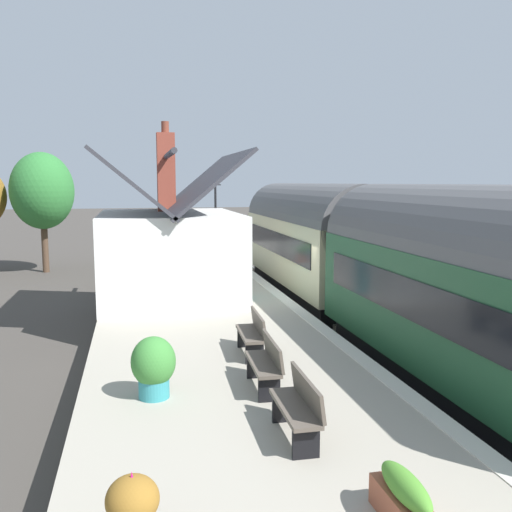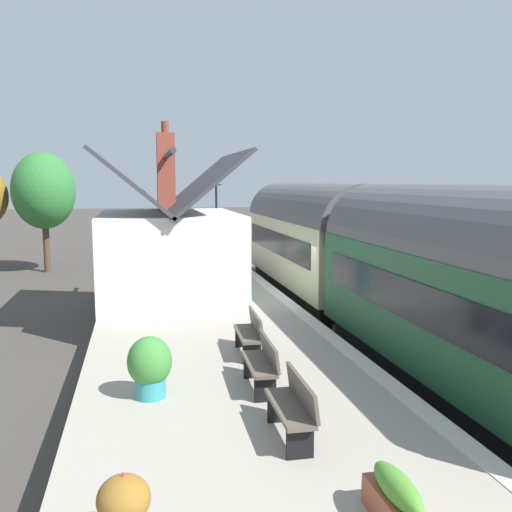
{
  "view_description": "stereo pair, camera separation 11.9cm",
  "coord_description": "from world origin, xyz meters",
  "px_view_note": "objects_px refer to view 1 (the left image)",
  "views": [
    {
      "loc": [
        -16.25,
        5.58,
        4.36
      ],
      "look_at": [
        2.22,
        1.5,
        1.83
      ],
      "focal_mm": 38.69,
      "sensor_mm": 36.0,
      "label": 1
    },
    {
      "loc": [
        -16.28,
        5.47,
        4.36
      ],
      "look_at": [
        2.22,
        1.5,
        1.83
      ],
      "focal_mm": 38.69,
      "sensor_mm": 36.0,
      "label": 2
    }
  ],
  "objects_px": {
    "tree_behind_building": "(42,191)",
    "planter_by_door": "(405,502)",
    "planter_edge_far": "(153,366)",
    "planter_bench_left": "(182,251)",
    "train": "(365,257)",
    "planter_edge_near": "(133,509)",
    "lamp_post_platform": "(215,200)",
    "planter_corner_building": "(153,247)",
    "station_building": "(170,250)",
    "bench_by_lamp": "(299,406)",
    "bench_platform_end": "(253,332)",
    "planter_bench_right": "(203,256)",
    "bench_near_building": "(266,362)"
  },
  "relations": [
    {
      "from": "lamp_post_platform",
      "to": "planter_by_door",
      "type": "bearing_deg",
      "value": 177.29
    },
    {
      "from": "planter_edge_near",
      "to": "bench_platform_end",
      "type": "bearing_deg",
      "value": -23.12
    },
    {
      "from": "train",
      "to": "lamp_post_platform",
      "type": "bearing_deg",
      "value": 16.67
    },
    {
      "from": "bench_by_lamp",
      "to": "planter_corner_building",
      "type": "distance_m",
      "value": 21.08
    },
    {
      "from": "planter_edge_near",
      "to": "tree_behind_building",
      "type": "height_order",
      "value": "tree_behind_building"
    },
    {
      "from": "train",
      "to": "bench_by_lamp",
      "type": "height_order",
      "value": "train"
    },
    {
      "from": "bench_near_building",
      "to": "planter_bench_right",
      "type": "xyz_separation_m",
      "value": [
        14.58,
        -0.69,
        -0.08
      ]
    },
    {
      "from": "train",
      "to": "planter_edge_far",
      "type": "bearing_deg",
      "value": 133.16
    },
    {
      "from": "station_building",
      "to": "tree_behind_building",
      "type": "relative_size",
      "value": 1.0
    },
    {
      "from": "planter_edge_near",
      "to": "lamp_post_platform",
      "type": "distance_m",
      "value": 19.87
    },
    {
      "from": "planter_bench_left",
      "to": "lamp_post_platform",
      "type": "xyz_separation_m",
      "value": [
        -0.03,
        -1.55,
        2.28
      ]
    },
    {
      "from": "bench_by_lamp",
      "to": "tree_behind_building",
      "type": "xyz_separation_m",
      "value": [
        21.26,
        6.43,
        2.64
      ]
    },
    {
      "from": "train",
      "to": "planter_edge_near",
      "type": "height_order",
      "value": "train"
    },
    {
      "from": "station_building",
      "to": "planter_edge_near",
      "type": "xyz_separation_m",
      "value": [
        -12.0,
        1.13,
        -1.08
      ]
    },
    {
      "from": "train",
      "to": "station_building",
      "type": "relative_size",
      "value": 3.53
    },
    {
      "from": "tree_behind_building",
      "to": "bench_near_building",
      "type": "bearing_deg",
      "value": -161.64
    },
    {
      "from": "planter_edge_far",
      "to": "planter_corner_building",
      "type": "xyz_separation_m",
      "value": [
        19.11,
        -0.64,
        -0.23
      ]
    },
    {
      "from": "planter_edge_near",
      "to": "planter_corner_building",
      "type": "relative_size",
      "value": 0.76
    },
    {
      "from": "planter_edge_far",
      "to": "planter_bench_right",
      "type": "distance_m",
      "value": 14.78
    },
    {
      "from": "station_building",
      "to": "planter_edge_far",
      "type": "distance_m",
      "value": 8.32
    },
    {
      "from": "train",
      "to": "planter_by_door",
      "type": "xyz_separation_m",
      "value": [
        -9.95,
        3.86,
        -1.11
      ]
    },
    {
      "from": "bench_near_building",
      "to": "planter_bench_right",
      "type": "bearing_deg",
      "value": -2.71
    },
    {
      "from": "bench_by_lamp",
      "to": "planter_by_door",
      "type": "height_order",
      "value": "bench_by_lamp"
    },
    {
      "from": "bench_platform_end",
      "to": "planter_bench_left",
      "type": "xyz_separation_m",
      "value": [
        13.77,
        0.3,
        0.01
      ]
    },
    {
      "from": "planter_edge_far",
      "to": "planter_bench_left",
      "type": "xyz_separation_m",
      "value": [
        15.64,
        -1.78,
        -0.06
      ]
    },
    {
      "from": "planter_edge_near",
      "to": "planter_bench_left",
      "type": "bearing_deg",
      "value": -6.2
    },
    {
      "from": "bench_platform_end",
      "to": "lamp_post_platform",
      "type": "distance_m",
      "value": 13.99
    },
    {
      "from": "bench_platform_end",
      "to": "planter_bench_right",
      "type": "xyz_separation_m",
      "value": [
        12.68,
        -0.51,
        -0.08
      ]
    },
    {
      "from": "planter_edge_far",
      "to": "lamp_post_platform",
      "type": "distance_m",
      "value": 16.11
    },
    {
      "from": "planter_edge_near",
      "to": "planter_corner_building",
      "type": "distance_m",
      "value": 22.91
    },
    {
      "from": "planter_by_door",
      "to": "tree_behind_building",
      "type": "height_order",
      "value": "tree_behind_building"
    },
    {
      "from": "train",
      "to": "planter_edge_far",
      "type": "relative_size",
      "value": 19.81
    },
    {
      "from": "tree_behind_building",
      "to": "planter_by_door",
      "type": "bearing_deg",
      "value": -163.55
    },
    {
      "from": "train",
      "to": "station_building",
      "type": "distance_m",
      "value": 5.94
    },
    {
      "from": "bench_by_lamp",
      "to": "planter_edge_near",
      "type": "relative_size",
      "value": 1.82
    },
    {
      "from": "bench_platform_end",
      "to": "planter_edge_far",
      "type": "xyz_separation_m",
      "value": [
        -1.87,
        2.07,
        0.07
      ]
    },
    {
      "from": "station_building",
      "to": "planter_corner_building",
      "type": "bearing_deg",
      "value": 0.83
    },
    {
      "from": "station_building",
      "to": "bench_platform_end",
      "type": "bearing_deg",
      "value": -168.67
    },
    {
      "from": "bench_platform_end",
      "to": "bench_by_lamp",
      "type": "distance_m",
      "value": 3.8
    },
    {
      "from": "tree_behind_building",
      "to": "planter_bench_left",
      "type": "bearing_deg",
      "value": -120.37
    },
    {
      "from": "planter_edge_near",
      "to": "planter_bench_left",
      "type": "distance_m",
      "value": 19.53
    },
    {
      "from": "planter_edge_far",
      "to": "planter_bench_left",
      "type": "bearing_deg",
      "value": -6.48
    },
    {
      "from": "bench_by_lamp",
      "to": "bench_near_building",
      "type": "bearing_deg",
      "value": 0.22
    },
    {
      "from": "planter_corner_building",
      "to": "lamp_post_platform",
      "type": "bearing_deg",
      "value": -142.6
    },
    {
      "from": "station_building",
      "to": "planter_corner_building",
      "type": "relative_size",
      "value": 5.68
    },
    {
      "from": "planter_edge_far",
      "to": "tree_behind_building",
      "type": "distance_m",
      "value": 20.02
    },
    {
      "from": "planter_edge_far",
      "to": "planter_bench_right",
      "type": "bearing_deg",
      "value": -10.09
    },
    {
      "from": "planter_edge_far",
      "to": "planter_corner_building",
      "type": "bearing_deg",
      "value": -1.92
    },
    {
      "from": "planter_bench_left",
      "to": "planter_by_door",
      "type": "xyz_separation_m",
      "value": [
        -19.73,
        -0.61,
        -0.2
      ]
    },
    {
      "from": "train",
      "to": "lamp_post_platform",
      "type": "relative_size",
      "value": 5.1
    }
  ]
}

